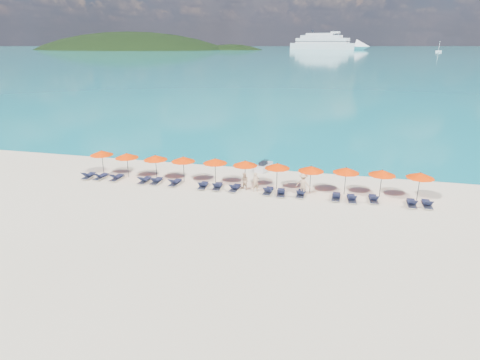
# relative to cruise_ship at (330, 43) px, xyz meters

# --- Properties ---
(ground) EXTENTS (1400.00, 1400.00, 0.00)m
(ground) POSITION_rel_cruise_ship_xyz_m (12.55, -614.98, -8.62)
(ground) COLOR beige
(sea) EXTENTS (1600.00, 1300.00, 0.01)m
(sea) POSITION_rel_cruise_ship_xyz_m (12.55, 45.02, -8.62)
(sea) COLOR #1FA9B2
(sea) RESTS_ON ground
(headland_main) EXTENTS (374.00, 242.00, 126.50)m
(headland_main) POSITION_rel_cruise_ship_xyz_m (-287.45, -74.98, -46.62)
(headland_main) COLOR black
(headland_main) RESTS_ON ground
(headland_small) EXTENTS (162.00, 126.00, 85.50)m
(headland_small) POSITION_rel_cruise_ship_xyz_m (-137.45, -54.98, -43.62)
(headland_small) COLOR black
(headland_small) RESTS_ON ground
(cruise_ship) EXTENTS (119.27, 53.34, 33.13)m
(cruise_ship) POSITION_rel_cruise_ship_xyz_m (0.00, 0.00, 0.00)
(cruise_ship) COLOR silver
(cruise_ship) RESTS_ON ground
(sailboat_near) EXTENTS (6.49, 2.16, 11.90)m
(sailboat_near) POSITION_rel_cruise_ship_xyz_m (125.50, -122.11, -7.40)
(sailboat_near) COLOR silver
(sailboat_near) RESTS_ON ground
(jetski) EXTENTS (1.42, 2.57, 0.87)m
(jetski) POSITION_rel_cruise_ship_xyz_m (13.23, -605.28, -8.26)
(jetski) COLOR silver
(jetski) RESTS_ON ground
(beachgoer_a) EXTENTS (0.69, 0.59, 1.61)m
(beachgoer_a) POSITION_rel_cruise_ship_xyz_m (13.64, -611.12, -7.81)
(beachgoer_a) COLOR tan
(beachgoer_a) RESTS_ON ground
(beachgoer_b) EXTENTS (0.81, 0.65, 1.47)m
(beachgoer_b) POSITION_rel_cruise_ship_xyz_m (12.68, -610.96, -7.89)
(beachgoer_b) COLOR tan
(beachgoer_b) RESTS_ON ground
(beachgoer_c) EXTENTS (1.28, 0.78, 1.85)m
(beachgoer_c) POSITION_rel_cruise_ship_xyz_m (17.45, -610.99, -7.70)
(beachgoer_c) COLOR tan
(beachgoer_c) RESTS_ON ground
(umbrella_0) EXTENTS (2.10, 2.10, 2.28)m
(umbrella_0) POSITION_rel_cruise_ship_xyz_m (-0.90, -609.95, -6.60)
(umbrella_0) COLOR black
(umbrella_0) RESTS_ON ground
(umbrella_1) EXTENTS (2.10, 2.10, 2.28)m
(umbrella_1) POSITION_rel_cruise_ship_xyz_m (1.77, -610.23, -6.60)
(umbrella_1) COLOR black
(umbrella_1) RESTS_ON ground
(umbrella_2) EXTENTS (2.10, 2.10, 2.28)m
(umbrella_2) POSITION_rel_cruise_ship_xyz_m (4.52, -610.21, -6.60)
(umbrella_2) COLOR black
(umbrella_2) RESTS_ON ground
(umbrella_3) EXTENTS (2.10, 2.10, 2.28)m
(umbrella_3) POSITION_rel_cruise_ship_xyz_m (7.06, -610.10, -6.60)
(umbrella_3) COLOR black
(umbrella_3) RESTS_ON ground
(umbrella_4) EXTENTS (2.10, 2.10, 2.28)m
(umbrella_4) POSITION_rel_cruise_ship_xyz_m (9.88, -609.97, -6.60)
(umbrella_4) COLOR black
(umbrella_4) RESTS_ON ground
(umbrella_5) EXTENTS (2.10, 2.10, 2.28)m
(umbrella_5) POSITION_rel_cruise_ship_xyz_m (12.50, -610.01, -6.60)
(umbrella_5) COLOR black
(umbrella_5) RESTS_ON ground
(umbrella_6) EXTENTS (2.10, 2.10, 2.28)m
(umbrella_6) POSITION_rel_cruise_ship_xyz_m (15.21, -610.11, -6.60)
(umbrella_6) COLOR black
(umbrella_6) RESTS_ON ground
(umbrella_7) EXTENTS (2.10, 2.10, 2.28)m
(umbrella_7) POSITION_rel_cruise_ship_xyz_m (17.94, -610.24, -6.60)
(umbrella_7) COLOR black
(umbrella_7) RESTS_ON ground
(umbrella_8) EXTENTS (2.10, 2.10, 2.28)m
(umbrella_8) POSITION_rel_cruise_ship_xyz_m (20.66, -609.98, -6.60)
(umbrella_8) COLOR black
(umbrella_8) RESTS_ON ground
(umbrella_9) EXTENTS (2.10, 2.10, 2.28)m
(umbrella_9) POSITION_rel_cruise_ship_xyz_m (23.35, -609.96, -6.60)
(umbrella_9) COLOR black
(umbrella_9) RESTS_ON ground
(umbrella_10) EXTENTS (2.10, 2.10, 2.28)m
(umbrella_10) POSITION_rel_cruise_ship_xyz_m (26.10, -609.96, -6.60)
(umbrella_10) COLOR black
(umbrella_10) RESTS_ON ground
(lounger_0) EXTENTS (0.71, 1.73, 0.66)m
(lounger_0) POSITION_rel_cruise_ship_xyz_m (-1.57, -611.35, -8.39)
(lounger_0) COLOR silver
(lounger_0) RESTS_ON ground
(lounger_1) EXTENTS (0.77, 1.75, 0.66)m
(lounger_1) POSITION_rel_cruise_ship_xyz_m (-0.37, -611.28, -8.39)
(lounger_1) COLOR silver
(lounger_1) RESTS_ON ground
(lounger_2) EXTENTS (0.68, 1.72, 0.66)m
(lounger_2) POSITION_rel_cruise_ship_xyz_m (1.15, -611.21, -8.39)
(lounger_2) COLOR silver
(lounger_2) RESTS_ON ground
(lounger_3) EXTENTS (0.68, 1.72, 0.66)m
(lounger_3) POSITION_rel_cruise_ship_xyz_m (3.88, -611.28, -8.39)
(lounger_3) COLOR silver
(lounger_3) RESTS_ON ground
(lounger_4) EXTENTS (0.64, 1.71, 0.66)m
(lounger_4) POSITION_rel_cruise_ship_xyz_m (4.94, -611.22, -8.39)
(lounger_4) COLOR silver
(lounger_4) RESTS_ON ground
(lounger_5) EXTENTS (0.72, 1.73, 0.66)m
(lounger_5) POSITION_rel_cruise_ship_xyz_m (6.67, -611.23, -8.39)
(lounger_5) COLOR silver
(lounger_5) RESTS_ON ground
(lounger_6) EXTENTS (0.76, 1.75, 0.66)m
(lounger_6) POSITION_rel_cruise_ship_xyz_m (9.22, -611.33, -8.39)
(lounger_6) COLOR silver
(lounger_6) RESTS_ON ground
(lounger_7) EXTENTS (0.74, 1.74, 0.66)m
(lounger_7) POSITION_rel_cruise_ship_xyz_m (10.45, -611.27, -8.39)
(lounger_7) COLOR silver
(lounger_7) RESTS_ON ground
(lounger_8) EXTENTS (0.75, 1.74, 0.66)m
(lounger_8) POSITION_rel_cruise_ship_xyz_m (11.95, -611.29, -8.39)
(lounger_8) COLOR silver
(lounger_8) RESTS_ON ground
(lounger_9) EXTENTS (0.70, 1.73, 0.66)m
(lounger_9) POSITION_rel_cruise_ship_xyz_m (14.72, -611.31, -8.39)
(lounger_9) COLOR silver
(lounger_9) RESTS_ON ground
(lounger_10) EXTENTS (0.78, 1.75, 0.66)m
(lounger_10) POSITION_rel_cruise_ship_xyz_m (15.76, -611.47, -8.39)
(lounger_10) COLOR silver
(lounger_10) RESTS_ON ground
(lounger_11) EXTENTS (0.67, 1.72, 0.66)m
(lounger_11) POSITION_rel_cruise_ship_xyz_m (17.32, -611.31, -8.39)
(lounger_11) COLOR silver
(lounger_11) RESTS_ON ground
(lounger_12) EXTENTS (0.70, 1.73, 0.66)m
(lounger_12) POSITION_rel_cruise_ship_xyz_m (20.04, -611.33, -8.39)
(lounger_12) COLOR silver
(lounger_12) RESTS_ON ground
(lounger_13) EXTENTS (0.76, 1.75, 0.66)m
(lounger_13) POSITION_rel_cruise_ship_xyz_m (21.20, -611.44, -8.39)
(lounger_13) COLOR silver
(lounger_13) RESTS_ON ground
(lounger_14) EXTENTS (0.70, 1.73, 0.66)m
(lounger_14) POSITION_rel_cruise_ship_xyz_m (22.81, -611.12, -8.39)
(lounger_14) COLOR silver
(lounger_14) RESTS_ON ground
(lounger_15) EXTENTS (0.65, 1.71, 0.66)m
(lounger_15) POSITION_rel_cruise_ship_xyz_m (25.51, -611.36, -8.39)
(lounger_15) COLOR silver
(lounger_15) RESTS_ON ground
(lounger_16) EXTENTS (0.62, 1.70, 0.66)m
(lounger_16) POSITION_rel_cruise_ship_xyz_m (26.59, -611.24, -8.39)
(lounger_16) COLOR silver
(lounger_16) RESTS_ON ground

